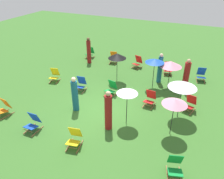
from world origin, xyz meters
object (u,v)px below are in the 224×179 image
(deckchair_4, at_px, (4,108))
(person_3, at_px, (186,76))
(deckchair_1, at_px, (175,167))
(deckchair_10, at_px, (201,75))
(umbrella_4, at_px, (175,102))
(person_1, at_px, (89,51))
(deckchair_5, at_px, (150,99))
(deckchair_13, at_px, (33,123))
(umbrella_1, at_px, (171,64))
(umbrella_5, at_px, (155,61))
(person_4, at_px, (108,111))
(deckchair_3, at_px, (137,62))
(deckchair_7, at_px, (90,53))
(deckchair_11, at_px, (168,69))
(umbrella_3, at_px, (183,85))
(deckchair_0, at_px, (74,138))
(deckchair_9, at_px, (113,58))
(deckchair_8, at_px, (190,104))
(umbrella_0, at_px, (127,91))
(deckchair_2, at_px, (81,84))
(umbrella_2, at_px, (117,56))
(person_2, at_px, (160,69))
(deckchair_12, at_px, (111,88))
(deckchair_6, at_px, (54,75))
(person_0, at_px, (75,95))

(deckchair_4, relative_size, person_3, 0.45)
(deckchair_1, relative_size, deckchair_10, 1.03)
(umbrella_4, height_order, person_1, person_1)
(deckchair_5, xyz_separation_m, deckchair_13, (-4.01, -3.93, 0.00))
(umbrella_1, height_order, umbrella_5, umbrella_5)
(deckchair_4, bearing_deg, person_4, 21.16)
(deckchair_3, height_order, deckchair_7, same)
(deckchair_11, relative_size, umbrella_3, 0.46)
(deckchair_0, relative_size, deckchair_9, 1.00)
(deckchair_1, distance_m, umbrella_5, 6.35)
(deckchair_0, bearing_deg, person_1, 104.47)
(deckchair_8, distance_m, person_3, 2.12)
(umbrella_3, bearing_deg, deckchair_7, 146.12)
(deckchair_13, height_order, umbrella_0, umbrella_0)
(deckchair_2, relative_size, umbrella_1, 0.50)
(deckchair_1, height_order, deckchair_9, same)
(umbrella_1, height_order, person_3, person_3)
(umbrella_2, bearing_deg, deckchair_11, 40.10)
(deckchair_8, height_order, deckchair_11, same)
(deckchair_1, xyz_separation_m, umbrella_5, (-2.32, 5.77, 1.27))
(deckchair_0, distance_m, umbrella_4, 4.16)
(deckchair_11, distance_m, umbrella_0, 6.08)
(deckchair_1, xyz_separation_m, person_3, (-0.59, 6.18, 0.51))
(deckchair_0, bearing_deg, umbrella_0, 47.67)
(deckchair_4, relative_size, umbrella_2, 0.48)
(deckchair_8, height_order, person_2, person_2)
(umbrella_5, xyz_separation_m, person_1, (-5.13, 1.71, -0.75))
(deckchair_0, height_order, deckchair_5, same)
(deckchair_9, height_order, deckchair_12, same)
(deckchair_8, xyz_separation_m, umbrella_3, (-0.41, -0.76, 1.34))
(deckchair_9, distance_m, umbrella_2, 3.08)
(person_2, bearing_deg, deckchair_10, -35.09)
(deckchair_2, relative_size, deckchair_9, 1.00)
(person_1, distance_m, person_3, 6.99)
(deckchair_4, relative_size, umbrella_4, 0.49)
(deckchair_3, height_order, person_3, person_3)
(umbrella_5, relative_size, person_3, 0.94)
(deckchair_1, height_order, deckchair_13, same)
(deckchair_1, height_order, deckchair_7, same)
(deckchair_0, height_order, deckchair_9, same)
(deckchair_13, xyz_separation_m, umbrella_4, (5.41, 2.15, 1.22))
(deckchair_2, xyz_separation_m, deckchair_7, (-1.98, 4.64, 0.00))
(deckchair_11, xyz_separation_m, umbrella_4, (1.35, -5.84, 1.22))
(umbrella_3, bearing_deg, deckchair_10, 81.93)
(deckchair_7, bearing_deg, person_2, -15.93)
(deckchair_1, height_order, deckchair_12, same)
(person_2, bearing_deg, person_4, -163.41)
(deckchair_6, bearing_deg, umbrella_3, -18.50)
(umbrella_1, height_order, person_0, person_0)
(deckchair_4, bearing_deg, deckchair_3, 71.92)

